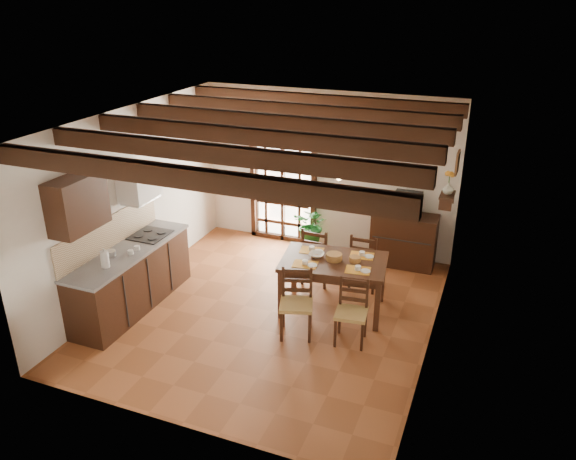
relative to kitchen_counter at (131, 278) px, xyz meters
The scene contains 25 objects.
ground_plane 2.10m from the kitchen_counter, 17.06° to the left, with size 5.00×5.00×0.00m, color brown.
room_shell 2.45m from the kitchen_counter, 17.06° to the left, with size 4.52×5.02×2.81m.
ceiling_beams 3.02m from the kitchen_counter, 17.06° to the left, with size 4.50×4.34×0.20m.
french_door 3.33m from the kitchen_counter, 69.23° to the left, with size 1.26×0.11×2.32m.
kitchen_counter is the anchor object (origin of this frame).
upper_cabinet 1.55m from the kitchen_counter, 99.72° to the right, with size 0.35×0.80×0.70m, color black.
range_hood 1.38m from the kitchen_counter, 99.79° to the left, with size 0.38×0.60×0.54m.
counter_items 0.49m from the kitchen_counter, 89.91° to the left, with size 0.50×1.43×0.25m.
dining_table 2.94m from the kitchen_counter, 19.83° to the left, with size 1.59×1.14×0.80m.
chair_near_left 2.51m from the kitchen_counter, ahead, with size 0.54×0.52×0.94m.
chair_near_right 3.24m from the kitchen_counter, ahead, with size 0.45×0.43×0.88m.
chair_far_left 2.85m from the kitchen_counter, 36.47° to the left, with size 0.47×0.45×0.96m.
chair_far_right 3.51m from the kitchen_counter, 30.68° to the left, with size 0.44×0.42×0.94m.
table_setting 2.96m from the kitchen_counter, 19.83° to the left, with size 1.07×0.72×0.10m.
table_bowl 2.71m from the kitchen_counter, 22.10° to the left, with size 0.22×0.22×0.05m, color white.
sideboard 4.44m from the kitchen_counter, 39.52° to the left, with size 1.06×0.48×0.90m, color black.
crt_tv 4.48m from the kitchen_counter, 39.46° to the left, with size 0.44×0.41×0.37m.
fuse_box 4.80m from the kitchen_counter, 41.72° to the left, with size 0.25×0.03×0.32m, color white.
plant_pot 3.27m from the kitchen_counter, 55.23° to the left, with size 0.33×0.33×0.20m, color maroon.
potted_plant 3.25m from the kitchen_counter, 55.23° to the left, with size 1.62×1.39×1.80m, color #144C19.
wall_shelf 4.76m from the kitchen_counter, 28.25° to the left, with size 0.20×0.42×0.20m.
shelf_vase 4.80m from the kitchen_counter, 28.25° to the left, with size 0.15×0.15×0.15m, color #B2BFB2.
shelf_flowers 4.85m from the kitchen_counter, 28.25° to the left, with size 0.14×0.14×0.36m.
framed_picture 4.98m from the kitchen_counter, 27.77° to the left, with size 0.03×0.32×0.32m.
pendant_lamp 3.37m from the kitchen_counter, 21.65° to the left, with size 0.36×0.36×0.84m.
Camera 1 is at (2.80, -6.46, 4.34)m, focal length 35.00 mm.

